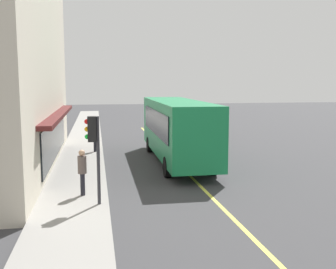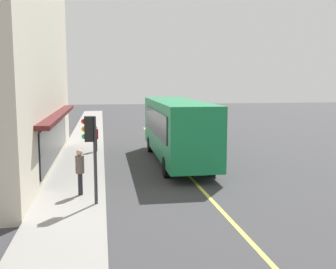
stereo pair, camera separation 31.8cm
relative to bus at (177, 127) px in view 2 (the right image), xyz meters
The scene contains 8 objects.
ground 2.10m from the bus, behind, with size 120.00×120.00×0.00m, color #38383A.
sidewalk 5.78m from the bus, 97.14° to the left, with size 80.00×2.65×0.15m, color gray.
lane_centre_stripe 2.09m from the bus, behind, with size 36.00×0.16×0.01m, color #D8D14C.
bus is the anchor object (origin of this frame).
traffic_light 9.03m from the bus, 149.35° to the left, with size 0.30×0.52×3.20m.
car_maroon 9.85m from the bus, 16.74° to the right, with size 4.32×1.90×1.52m.
pedestrian_waiting 8.26m from the bus, 142.06° to the left, with size 0.34×0.34×1.81m.
pedestrian_at_corner 5.77m from the bus, 53.42° to the left, with size 0.34×0.34×1.66m.
Camera 2 is at (-21.45, 4.14, 4.57)m, focal length 42.80 mm.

